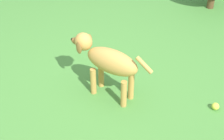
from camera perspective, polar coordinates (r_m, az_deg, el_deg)
name	(u,v)px	position (r m, az deg, el deg)	size (l,w,h in m)	color
ground	(99,95)	(3.09, -2.31, -4.37)	(14.00, 14.00, 0.00)	#478438
dog	(107,61)	(2.88, -0.81, 1.63)	(0.82, 0.30, 0.56)	#C69347
tennis_ball_2	(215,106)	(3.07, 17.30, -5.96)	(0.07, 0.07, 0.07)	#D5DB41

